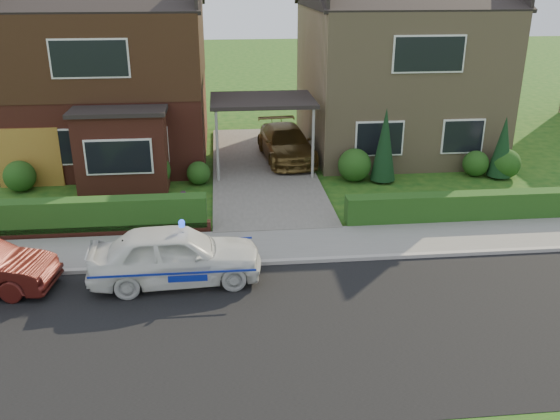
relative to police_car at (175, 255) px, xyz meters
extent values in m
plane|color=#144612|center=(2.76, -2.40, -0.70)|extent=(120.00, 120.00, 0.00)
cube|color=black|center=(2.76, -2.40, -0.70)|extent=(60.00, 6.00, 0.02)
cube|color=#9E9993|center=(2.76, 0.65, -0.64)|extent=(60.00, 0.16, 0.12)
cube|color=slate|center=(2.76, 1.70, -0.65)|extent=(60.00, 2.00, 0.10)
cube|color=#666059|center=(2.76, 8.60, -0.64)|extent=(3.80, 12.00, 0.12)
cube|color=maroon|center=(-3.04, 11.60, 2.20)|extent=(7.20, 8.00, 5.80)
cube|color=white|center=(-4.63, 7.58, 0.70)|extent=(1.80, 0.08, 1.30)
cube|color=white|center=(-1.46, 7.58, 0.70)|extent=(1.60, 0.08, 1.30)
cube|color=white|center=(-3.04, 7.58, 3.70)|extent=(2.60, 0.08, 1.30)
cube|color=black|center=(-3.04, 11.60, 3.65)|extent=(7.26, 8.06, 2.90)
cube|color=maroon|center=(-2.18, 6.90, 0.65)|extent=(3.00, 1.40, 2.70)
cube|color=black|center=(-2.18, 6.90, 2.07)|extent=(3.20, 1.60, 0.14)
cube|color=#99825D|center=(8.56, 11.60, 2.20)|extent=(7.20, 8.00, 5.80)
cube|color=white|center=(6.97, 7.58, 0.70)|extent=(1.80, 0.08, 1.30)
cube|color=white|center=(10.14, 7.58, 0.70)|extent=(1.60, 0.08, 1.30)
cube|color=white|center=(8.56, 7.58, 3.70)|extent=(2.60, 0.08, 1.30)
cube|color=black|center=(2.76, 8.60, 2.00)|extent=(3.80, 3.00, 0.14)
cylinder|color=gray|center=(1.06, 7.20, 0.65)|extent=(0.10, 0.10, 2.70)
cylinder|color=gray|center=(4.46, 7.20, 0.65)|extent=(0.10, 0.10, 2.70)
cube|color=brown|center=(-5.49, 7.56, 0.35)|extent=(2.20, 0.10, 2.10)
cube|color=maroon|center=(-3.04, 2.90, -0.52)|extent=(7.70, 0.25, 0.36)
cube|color=#183C13|center=(-3.04, 3.05, -0.70)|extent=(7.50, 0.55, 0.90)
cube|color=#183C13|center=(8.56, 2.95, -0.70)|extent=(7.50, 0.55, 0.80)
sphere|color=#183C13|center=(-5.74, 7.10, -0.16)|extent=(1.08, 1.08, 1.08)
sphere|color=#183C13|center=(-1.24, 6.90, -0.04)|extent=(1.32, 1.32, 1.32)
sphere|color=#183C13|center=(0.36, 7.20, -0.28)|extent=(0.84, 0.84, 0.84)
sphere|color=#183C13|center=(5.96, 7.00, -0.10)|extent=(1.20, 1.20, 1.20)
sphere|color=#183C13|center=(10.56, 7.10, -0.22)|extent=(0.96, 0.96, 0.96)
sphere|color=#183C13|center=(11.56, 6.80, -0.16)|extent=(1.08, 1.08, 1.08)
cone|color=black|center=(6.96, 6.80, 0.60)|extent=(0.90, 0.90, 2.60)
cone|color=black|center=(11.36, 6.80, 0.40)|extent=(0.90, 0.90, 2.20)
imported|color=silver|center=(0.00, 0.00, 0.00)|extent=(1.89, 4.22, 1.41)
sphere|color=#193FF2|center=(0.21, 0.00, 0.78)|extent=(0.17, 0.17, 0.17)
cube|color=navy|center=(0.00, -0.84, -0.06)|extent=(3.80, 0.02, 0.05)
cube|color=navy|center=(0.00, 0.84, -0.06)|extent=(3.80, 0.01, 0.05)
ellipsoid|color=black|center=(-1.16, -0.10, 0.28)|extent=(0.22, 0.17, 0.21)
sphere|color=white|center=(-1.14, -0.16, 0.27)|extent=(0.11, 0.11, 0.11)
sphere|color=black|center=(-1.14, -0.12, 0.42)|extent=(0.13, 0.13, 0.13)
cone|color=black|center=(-1.18, -0.11, 0.48)|extent=(0.04, 0.04, 0.05)
cone|color=black|center=(-1.09, -0.11, 0.48)|extent=(0.04, 0.04, 0.05)
imported|color=brown|center=(3.76, 9.59, 0.06)|extent=(2.21, 4.61, 1.30)
imported|color=gray|center=(-1.94, 4.04, -0.34)|extent=(0.52, 0.51, 0.73)
imported|color=gray|center=(0.08, 4.15, -0.30)|extent=(0.47, 0.47, 0.82)
camera|label=1|loc=(1.20, -13.04, 6.31)|focal=38.00mm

